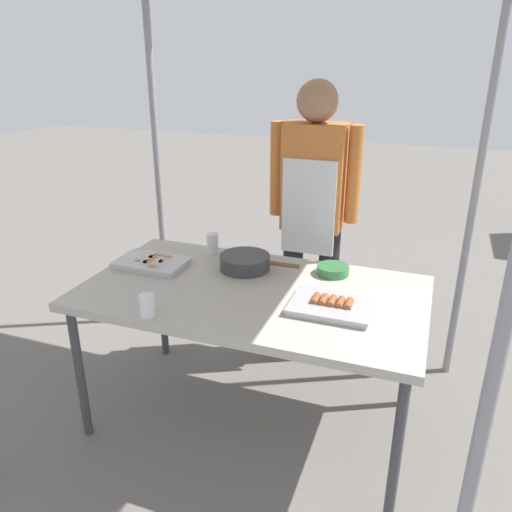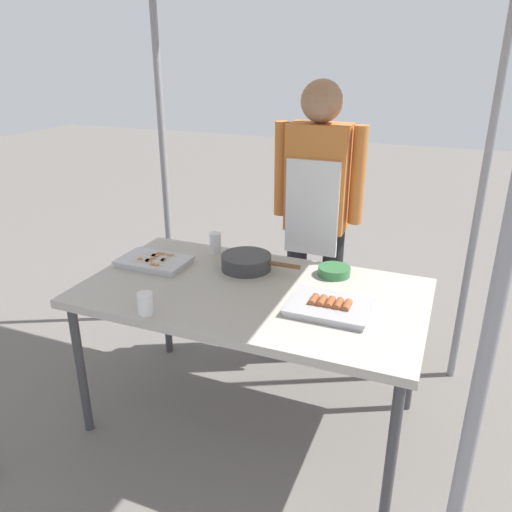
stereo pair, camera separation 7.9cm
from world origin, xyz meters
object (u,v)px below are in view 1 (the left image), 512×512
at_px(stall_table, 252,299).
at_px(vendor_woman, 313,203).
at_px(cooking_wok, 245,261).
at_px(tray_meat_skewers, 152,263).
at_px(condiment_bowl, 333,270).
at_px(tray_grilled_sausages, 332,305).
at_px(drink_cup_by_wok, 213,244).
at_px(drink_cup_near_edge, 147,306).

relative_size(stall_table, vendor_woman, 0.96).
relative_size(stall_table, cooking_wok, 3.83).
bearing_deg(cooking_wok, stall_table, -61.07).
relative_size(tray_meat_skewers, vendor_woman, 0.22).
relative_size(cooking_wok, condiment_bowl, 2.61).
height_order(tray_meat_skewers, vendor_woman, vendor_woman).
bearing_deg(tray_grilled_sausages, vendor_woman, 110.19).
xyz_separation_m(drink_cup_by_wok, vendor_woman, (0.47, 0.37, 0.18)).
bearing_deg(drink_cup_near_edge, cooking_wok, 71.22).
xyz_separation_m(drink_cup_near_edge, drink_cup_by_wok, (-0.04, 0.75, 0.01)).
xyz_separation_m(stall_table, tray_meat_skewers, (-0.59, 0.08, 0.07)).
relative_size(stall_table, tray_grilled_sausages, 4.52).
height_order(cooking_wok, vendor_woman, vendor_woman).
height_order(tray_meat_skewers, drink_cup_by_wok, drink_cup_by_wok).
bearing_deg(tray_grilled_sausages, stall_table, 170.06).
bearing_deg(cooking_wok, vendor_woman, 66.41).
distance_m(tray_grilled_sausages, vendor_woman, 0.87).
relative_size(stall_table, drink_cup_near_edge, 16.24).
distance_m(drink_cup_near_edge, drink_cup_by_wok, 0.75).
bearing_deg(tray_grilled_sausages, drink_cup_near_edge, -155.57).
xyz_separation_m(cooking_wok, vendor_woman, (0.22, 0.51, 0.20)).
xyz_separation_m(stall_table, cooking_wok, (-0.12, 0.21, 0.09)).
bearing_deg(tray_meat_skewers, condiment_bowl, 13.60).
bearing_deg(cooking_wok, drink_cup_by_wok, 150.92).
height_order(tray_grilled_sausages, tray_meat_skewers, tray_grilled_sausages).
bearing_deg(tray_meat_skewers, tray_grilled_sausages, -8.73).
distance_m(condiment_bowl, vendor_woman, 0.52).
bearing_deg(condiment_bowl, vendor_woman, 117.41).
bearing_deg(stall_table, cooking_wok, 118.93).
bearing_deg(stall_table, tray_meat_skewers, 172.08).
relative_size(stall_table, condiment_bowl, 9.98).
bearing_deg(drink_cup_by_wok, drink_cup_near_edge, -86.91).
height_order(stall_table, tray_grilled_sausages, tray_grilled_sausages).
distance_m(drink_cup_by_wok, vendor_woman, 0.62).
bearing_deg(drink_cup_near_edge, drink_cup_by_wok, 93.09).
height_order(tray_grilled_sausages, condiment_bowl, tray_grilled_sausages).
height_order(tray_meat_skewers, drink_cup_near_edge, drink_cup_near_edge).
height_order(drink_cup_near_edge, drink_cup_by_wok, drink_cup_by_wok).
xyz_separation_m(stall_table, condiment_bowl, (0.32, 0.30, 0.08)).
relative_size(tray_grilled_sausages, vendor_woman, 0.21).
bearing_deg(condiment_bowl, stall_table, -136.49).
relative_size(tray_grilled_sausages, tray_meat_skewers, 0.98).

